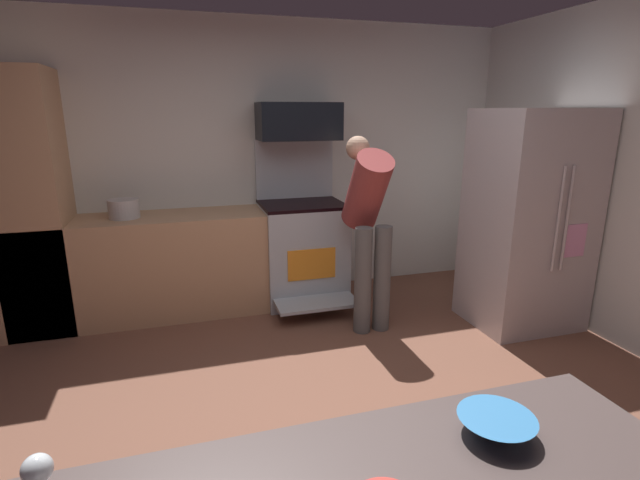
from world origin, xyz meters
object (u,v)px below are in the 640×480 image
oven_range (302,248)px  microwave (299,121)px  refrigerator (528,221)px  mixing_bowl_small (496,426)px  stock_pot (124,209)px  person_cook (368,218)px  wine_glass_far (38,473)px

oven_range → microwave: (0.00, 0.09, 1.17)m
oven_range → refrigerator: 2.00m
microwave → refrigerator: (1.66, -1.14, -0.79)m
microwave → mixing_bowl_small: microwave is taller
microwave → stock_pot: microwave is taller
person_cook → wine_glass_far: size_ratio=9.64×
wine_glass_far → stock_pot: 3.24m
refrigerator → mixing_bowl_small: refrigerator is taller
refrigerator → microwave: bearing=145.6°
microwave → mixing_bowl_small: (-0.29, -3.36, -0.76)m
stock_pot → person_cook: bearing=-20.8°
stock_pot → oven_range: bearing=-0.5°
oven_range → mixing_bowl_small: size_ratio=7.00×
person_cook → mixing_bowl_small: (-0.66, -2.55, -0.00)m
refrigerator → wine_glass_far: refrigerator is taller
person_cook → stock_pot: person_cook is taller
refrigerator → wine_glass_far: 3.78m
mixing_bowl_small → stock_pot: (-1.26, 3.28, 0.05)m
person_cook → refrigerator: bearing=-14.3°
refrigerator → person_cook: bearing=165.7°
wine_glass_far → refrigerator: bearing=35.2°
wine_glass_far → mixing_bowl_small: bearing=-2.3°
wine_glass_far → stock_pot: size_ratio=0.65×
microwave → mixing_bowl_small: 3.46m
microwave → wine_glass_far: (-1.42, -3.32, -0.66)m
mixing_bowl_small → wine_glass_far: bearing=177.7°
microwave → refrigerator: 2.16m
refrigerator → stock_pot: bearing=161.8°
stock_pot → microwave: bearing=3.0°
microwave → refrigerator: size_ratio=0.41×
person_cook → mixing_bowl_small: size_ratio=7.28×
mixing_bowl_small → stock_pot: bearing=111.0°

